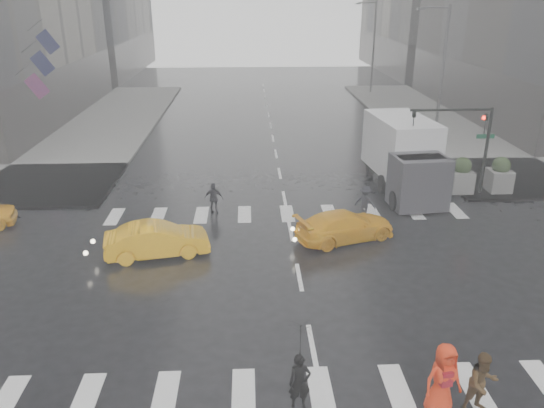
{
  "coord_description": "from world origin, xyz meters",
  "views": [
    {
      "loc": [
        -1.77,
        -16.83,
        9.55
      ],
      "look_at": [
        -0.9,
        2.0,
        2.08
      ],
      "focal_mm": 35.0,
      "sensor_mm": 36.0,
      "label": 1
    }
  ],
  "objects_px": {
    "traffic_signal_pole": "(469,134)",
    "pedestrian_brown": "(482,383)",
    "box_truck": "(405,155)",
    "taxi_mid": "(157,240)",
    "pedestrian_orange": "(443,380)"
  },
  "relations": [
    {
      "from": "traffic_signal_pole",
      "to": "taxi_mid",
      "type": "bearing_deg",
      "value": -157.34
    },
    {
      "from": "traffic_signal_pole",
      "to": "box_truck",
      "type": "height_order",
      "value": "traffic_signal_pole"
    },
    {
      "from": "pedestrian_orange",
      "to": "taxi_mid",
      "type": "distance_m",
      "value": 12.02
    },
    {
      "from": "taxi_mid",
      "to": "box_truck",
      "type": "bearing_deg",
      "value": -70.77
    },
    {
      "from": "pedestrian_brown",
      "to": "taxi_mid",
      "type": "height_order",
      "value": "pedestrian_brown"
    },
    {
      "from": "traffic_signal_pole",
      "to": "pedestrian_orange",
      "type": "height_order",
      "value": "traffic_signal_pole"
    },
    {
      "from": "box_truck",
      "to": "pedestrian_brown",
      "type": "bearing_deg",
      "value": -104.95
    },
    {
      "from": "traffic_signal_pole",
      "to": "pedestrian_brown",
      "type": "distance_m",
      "value": 15.88
    },
    {
      "from": "traffic_signal_pole",
      "to": "pedestrian_brown",
      "type": "relative_size",
      "value": 2.71
    },
    {
      "from": "pedestrian_orange",
      "to": "pedestrian_brown",
      "type": "bearing_deg",
      "value": -11.5
    },
    {
      "from": "pedestrian_brown",
      "to": "taxi_mid",
      "type": "relative_size",
      "value": 0.42
    },
    {
      "from": "traffic_signal_pole",
      "to": "pedestrian_brown",
      "type": "bearing_deg",
      "value": -109.45
    },
    {
      "from": "pedestrian_orange",
      "to": "taxi_mid",
      "type": "xyz_separation_m",
      "value": [
        -8.17,
        8.8,
        -0.31
      ]
    },
    {
      "from": "taxi_mid",
      "to": "pedestrian_brown",
      "type": "bearing_deg",
      "value": -145.28
    },
    {
      "from": "pedestrian_brown",
      "to": "box_truck",
      "type": "relative_size",
      "value": 0.24
    }
  ]
}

